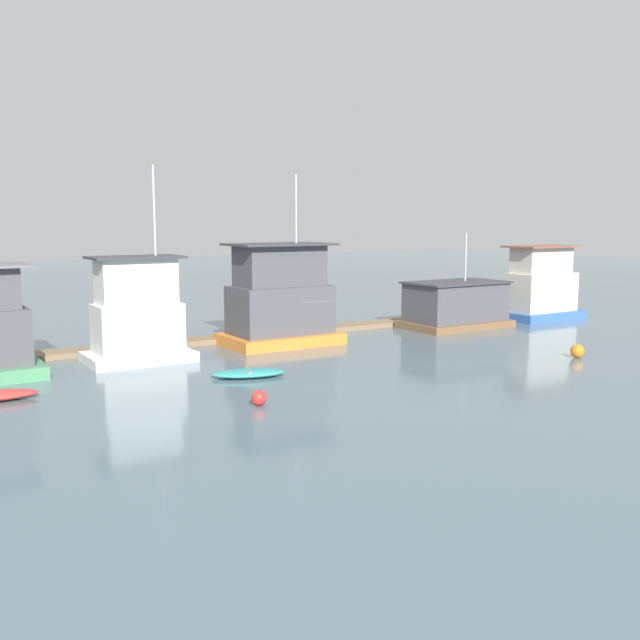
# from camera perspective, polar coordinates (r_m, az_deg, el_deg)

# --- Properties ---
(ground_plane) EXTENTS (200.00, 200.00, 0.00)m
(ground_plane) POSITION_cam_1_polar(r_m,az_deg,el_deg) (40.99, -0.74, -1.78)
(ground_plane) COLOR slate
(dock_walkway) EXTENTS (51.00, 1.67, 0.30)m
(dock_walkway) POSITION_cam_1_polar(r_m,az_deg,el_deg) (43.49, -2.78, -1.02)
(dock_walkway) COLOR #846B4C
(dock_walkway) RESTS_ON ground_plane
(houseboat_white) EXTENTS (5.08, 3.33, 9.61)m
(houseboat_white) POSITION_cam_1_polar(r_m,az_deg,el_deg) (36.12, -14.40, 0.33)
(houseboat_white) COLOR white
(houseboat_white) RESTS_ON ground_plane
(houseboat_orange) EXTENTS (6.35, 4.13, 9.49)m
(houseboat_orange) POSITION_cam_1_polar(r_m,az_deg,el_deg) (40.09, -3.21, 1.59)
(houseboat_orange) COLOR orange
(houseboat_orange) RESTS_ON ground_plane
(houseboat_brown) EXTENTS (6.88, 4.12, 6.15)m
(houseboat_brown) POSITION_cam_1_polar(r_m,az_deg,el_deg) (47.31, 10.82, 1.17)
(houseboat_brown) COLOR brown
(houseboat_brown) RESTS_ON ground_plane
(houseboat_blue) EXTENTS (5.89, 3.64, 5.19)m
(houseboat_blue) POSITION_cam_1_polar(r_m,az_deg,el_deg) (53.12, 17.22, 2.54)
(houseboat_blue) COLOR #3866B7
(houseboat_blue) RESTS_ON ground_plane
(dinghy_teal) EXTENTS (3.59, 2.47, 0.36)m
(dinghy_teal) POSITION_cam_1_polar(r_m,az_deg,el_deg) (31.99, -5.75, -4.25)
(dinghy_teal) COLOR teal
(dinghy_teal) RESTS_ON ground_plane
(buoy_red) EXTENTS (0.59, 0.59, 0.59)m
(buoy_red) POSITION_cam_1_polar(r_m,az_deg,el_deg) (27.08, -4.90, -6.23)
(buoy_red) COLOR red
(buoy_red) RESTS_ON ground_plane
(buoy_orange) EXTENTS (0.70, 0.70, 0.70)m
(buoy_orange) POSITION_cam_1_polar(r_m,az_deg,el_deg) (38.53, 19.90, -2.35)
(buoy_orange) COLOR orange
(buoy_orange) RESTS_ON ground_plane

